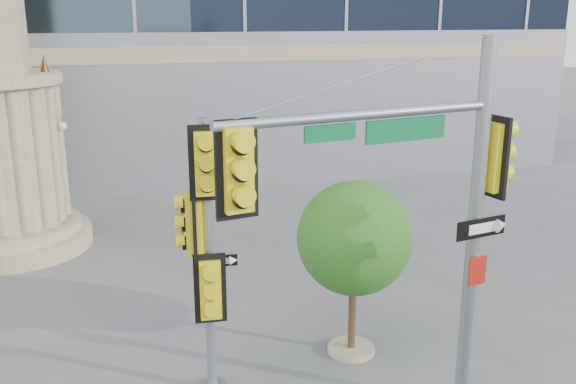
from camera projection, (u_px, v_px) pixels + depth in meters
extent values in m
plane|color=#545456|center=(290.00, 381.00, 12.10)|extent=(120.00, 120.00, 0.00)
cylinder|color=gray|center=(15.00, 239.00, 18.93)|extent=(4.40, 4.40, 0.50)
cylinder|color=gray|center=(14.00, 226.00, 18.82)|extent=(3.80, 3.80, 0.30)
cylinder|color=gray|center=(5.00, 155.00, 18.24)|extent=(3.00, 3.00, 4.00)
cone|color=#472D14|center=(44.00, 63.00, 17.87)|extent=(0.24, 0.24, 0.50)
cylinder|color=slate|center=(474.00, 234.00, 10.51)|extent=(0.23, 0.23, 6.39)
cylinder|color=slate|center=(363.00, 115.00, 8.99)|extent=(4.41, 1.03, 0.15)
cube|color=#0B6033|center=(406.00, 130.00, 9.36)|extent=(1.37, 0.32, 0.34)
cube|color=yellow|center=(236.00, 170.00, 8.33)|extent=(0.63, 0.41, 1.33)
cube|color=yellow|center=(494.00, 157.00, 10.30)|extent=(0.41, 0.63, 1.33)
cube|color=black|center=(481.00, 228.00, 10.34)|extent=(0.97, 0.23, 0.32)
cube|color=#A91A0F|center=(477.00, 271.00, 10.54)|extent=(0.34, 0.10, 0.49)
cylinder|color=slate|center=(208.00, 262.00, 11.15)|extent=(0.18, 0.18, 5.05)
cube|color=yellow|center=(206.00, 163.00, 10.45)|extent=(0.57, 0.32, 1.26)
cube|color=yellow|center=(194.00, 224.00, 10.91)|extent=(0.32, 0.57, 1.26)
cube|color=yellow|center=(210.00, 288.00, 11.05)|extent=(0.57, 0.32, 1.26)
cube|color=black|center=(219.00, 261.00, 11.05)|extent=(0.63, 0.07, 0.20)
cylinder|color=gray|center=(351.00, 349.00, 13.15)|extent=(0.97, 0.97, 0.11)
cylinder|color=#382314|center=(352.00, 308.00, 12.90)|extent=(0.15, 0.15, 1.93)
sphere|color=#145B19|center=(354.00, 238.00, 12.49)|extent=(2.25, 2.25, 2.25)
sphere|color=#145B19|center=(372.00, 247.00, 12.95)|extent=(1.39, 1.39, 1.39)
sphere|color=#145B19|center=(340.00, 258.00, 12.22)|extent=(1.18, 1.18, 1.18)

